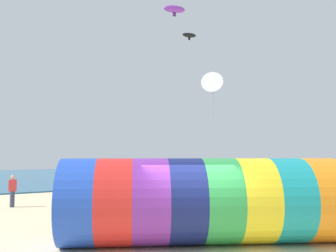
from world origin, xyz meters
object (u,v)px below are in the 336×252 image
Objects in this scene: kite_black_parafoil at (189,35)px; kite_purple_parafoil at (174,9)px; kite_white_delta at (213,87)px; bystander_near_water at (12,191)px; giant_inflatable_tube at (202,201)px.

kite_purple_parafoil is at bearing -137.79° from kite_black_parafoil.
kite_white_delta is (-3.81, -7.45, -5.37)m from kite_black_parafoil.
bystander_near_water is at bearing -176.86° from kite_black_parafoil.
kite_white_delta is at bearing -39.38° from bystander_near_water.
kite_purple_parafoil reaches higher than giant_inflatable_tube.
kite_white_delta reaches higher than giant_inflatable_tube.
bystander_near_water is (-8.88, 2.23, -11.08)m from kite_purple_parafoil.
kite_purple_parafoil is at bearing -14.10° from bystander_near_water.
giant_inflatable_tube is 12.46m from bystander_near_water.
kite_purple_parafoil is 0.88× the size of bystander_near_water.
kite_purple_parafoil reaches higher than kite_black_parafoil.
giant_inflatable_tube is at bearing -132.06° from kite_white_delta.
kite_black_parafoil reaches higher than giant_inflatable_tube.
kite_black_parafoil is at bearing 62.93° from kite_white_delta.
bystander_near_water is (-3.65, 11.90, -0.47)m from giant_inflatable_tube.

